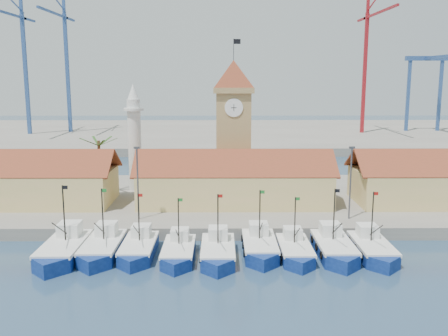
{
  "coord_description": "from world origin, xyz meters",
  "views": [
    {
      "loc": [
        -1.88,
        -47.52,
        18.77
      ],
      "look_at": [
        -1.44,
        18.0,
        6.8
      ],
      "focal_mm": 40.0,
      "sensor_mm": 36.0,
      "label": 1
    }
  ],
  "objects_px": {
    "minaret": "(135,137)",
    "clock_tower": "(233,124)",
    "boat_4": "(218,253)",
    "boat_0": "(63,251)"
  },
  "relations": [
    {
      "from": "boat_0",
      "to": "boat_4",
      "type": "bearing_deg",
      "value": -1.68
    },
    {
      "from": "boat_4",
      "to": "minaret",
      "type": "height_order",
      "value": "minaret"
    },
    {
      "from": "minaret",
      "to": "clock_tower",
      "type": "bearing_deg",
      "value": -7.61
    },
    {
      "from": "clock_tower",
      "to": "minaret",
      "type": "relative_size",
      "value": 1.39
    },
    {
      "from": "boat_0",
      "to": "boat_4",
      "type": "relative_size",
      "value": 1.12
    },
    {
      "from": "boat_0",
      "to": "minaret",
      "type": "height_order",
      "value": "minaret"
    },
    {
      "from": "clock_tower",
      "to": "minaret",
      "type": "xyz_separation_m",
      "value": [
        -15.0,
        2.0,
        -2.23
      ]
    },
    {
      "from": "boat_4",
      "to": "minaret",
      "type": "xyz_separation_m",
      "value": [
        -12.82,
        26.16,
        8.98
      ]
    },
    {
      "from": "boat_4",
      "to": "clock_tower",
      "type": "distance_m",
      "value": 26.72
    },
    {
      "from": "boat_0",
      "to": "clock_tower",
      "type": "xyz_separation_m",
      "value": [
        18.39,
        23.68,
        11.12
      ]
    }
  ]
}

